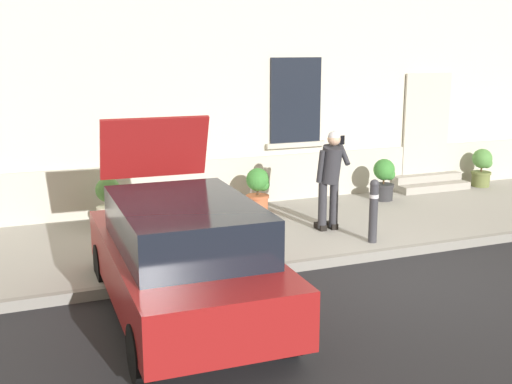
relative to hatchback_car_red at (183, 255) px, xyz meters
name	(u,v)px	position (x,y,z in m)	size (l,w,h in m)	color
ground_plane	(408,280)	(3.33, 0.05, -0.80)	(80.00, 80.00, 0.00)	#232326
sidewalk	(319,226)	(3.33, 2.85, -0.72)	(24.00, 3.60, 0.15)	#99968E
curb_edge	(373,255)	(3.33, 0.99, -0.72)	(24.00, 0.12, 0.15)	gray
building_facade	(267,23)	(3.34, 5.34, 2.93)	(24.00, 1.52, 7.50)	beige
entrance_stoop	(429,183)	(6.88, 4.38, -0.52)	(1.70, 0.64, 0.32)	#9E998E
hatchback_car_red	(183,255)	(0.00, 0.00, 0.00)	(1.88, 4.11, 2.34)	maroon
bollard_near_person	(374,209)	(3.56, 1.40, -0.09)	(0.15, 0.15, 1.04)	#333338
bollard_far_left	(175,230)	(0.28, 1.40, -0.09)	(0.15, 0.15, 1.04)	#333338
person_on_phone	(330,174)	(3.24, 2.27, 0.35)	(0.51, 0.51, 1.74)	#2D2D33
planter_cream	(109,200)	(-0.22, 4.05, -0.19)	(0.44, 0.44, 0.86)	beige
planter_terracotta	(258,189)	(2.57, 3.90, -0.19)	(0.44, 0.44, 0.86)	#B25B38
planter_charcoal	(384,178)	(5.36, 3.87, -0.19)	(0.44, 0.44, 0.86)	#2D2D30
planter_olive	(482,167)	(8.16, 4.18, -0.19)	(0.44, 0.44, 0.86)	#606B38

